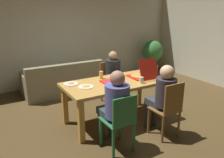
% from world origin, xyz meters
% --- Properties ---
extents(ground_plane, '(20.00, 20.00, 0.00)m').
position_xyz_m(ground_plane, '(0.00, 0.00, 0.00)').
color(ground_plane, '#4F3B1E').
extents(back_wall, '(7.03, 0.12, 2.88)m').
position_xyz_m(back_wall, '(0.00, 2.72, 1.44)').
color(back_wall, beige).
rests_on(back_wall, ground).
extents(side_wall_right, '(0.12, 4.62, 2.88)m').
position_xyz_m(side_wall_right, '(3.52, 0.82, 1.44)').
color(side_wall_right, beige).
rests_on(side_wall_right, ground).
extents(dining_table, '(1.83, 0.91, 0.76)m').
position_xyz_m(dining_table, '(0.00, 0.00, 0.66)').
color(dining_table, '#BF8F42').
rests_on(dining_table, ground).
extents(chair_0, '(0.41, 0.43, 0.89)m').
position_xyz_m(chair_0, '(-0.43, -0.86, 0.48)').
color(chair_0, '#2A6B40').
rests_on(chair_0, ground).
extents(person_0, '(0.36, 0.57, 1.21)m').
position_xyz_m(person_0, '(-0.43, -0.72, 0.71)').
color(person_0, '#2E3F3F').
rests_on(person_0, ground).
extents(chair_1, '(0.40, 0.40, 0.94)m').
position_xyz_m(chair_1, '(0.43, -0.93, 0.52)').
color(chair_1, brown).
rests_on(chair_1, ground).
extents(person_1, '(0.32, 0.54, 1.19)m').
position_xyz_m(person_1, '(0.43, -0.78, 0.71)').
color(person_1, '#35373A').
rests_on(person_1, ground).
extents(chair_2, '(0.45, 0.42, 0.89)m').
position_xyz_m(chair_2, '(0.43, 0.86, 0.49)').
color(chair_2, '#9A6339').
rests_on(chair_2, ground).
extents(person_2, '(0.32, 0.51, 1.15)m').
position_xyz_m(person_2, '(0.43, 0.71, 0.68)').
color(person_2, '#422B4A').
rests_on(person_2, ground).
extents(pizza_box_0, '(0.36, 0.36, 0.03)m').
position_xyz_m(pizza_box_0, '(-0.06, -0.03, 0.78)').
color(pizza_box_0, red).
rests_on(pizza_box_0, dining_table).
extents(pizza_box_1, '(0.39, 0.51, 0.39)m').
position_xyz_m(pizza_box_1, '(0.56, -0.04, 0.82)').
color(pizza_box_1, red).
rests_on(pizza_box_1, dining_table).
extents(plate_0, '(0.26, 0.26, 0.03)m').
position_xyz_m(plate_0, '(-0.56, 0.00, 0.77)').
color(plate_0, white).
rests_on(plate_0, dining_table).
extents(plate_1, '(0.26, 0.26, 0.03)m').
position_xyz_m(plate_1, '(-0.72, 0.27, 0.77)').
color(plate_1, white).
rests_on(plate_1, dining_table).
extents(drinking_glass_0, '(0.07, 0.07, 0.14)m').
position_xyz_m(drinking_glass_0, '(-0.12, 0.29, 0.83)').
color(drinking_glass_0, '#D9C85B').
rests_on(drinking_glass_0, dining_table).
extents(drinking_glass_1, '(0.08, 0.08, 0.11)m').
position_xyz_m(drinking_glass_1, '(0.36, -0.30, 0.82)').
color(drinking_glass_1, silver).
rests_on(drinking_glass_1, dining_table).
extents(couch, '(1.86, 0.89, 0.79)m').
position_xyz_m(couch, '(-0.33, 1.93, 0.27)').
color(couch, '#827C5B').
rests_on(couch, ground).
extents(potted_plant, '(0.63, 0.63, 1.06)m').
position_xyz_m(potted_plant, '(2.76, 2.22, 0.63)').
color(potted_plant, '#B9674D').
rests_on(potted_plant, ground).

